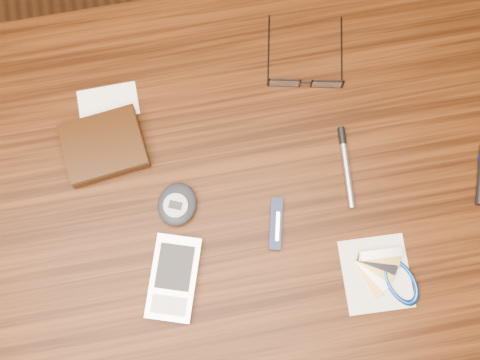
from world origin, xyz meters
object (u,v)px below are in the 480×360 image
Objects in this scene: pda_phone at (174,278)px; pedometer at (177,204)px; eyeglasses at (306,79)px; pocket_knife at (276,224)px; wallet_and_card at (104,145)px; silver_pen at (345,161)px; desk at (211,212)px; notepad_keys at (388,276)px.

pda_phone is 0.11m from pedometer.
pedometer is at bearing 78.44° from pda_phone.
eyeglasses is 0.23m from pocket_knife.
wallet_and_card is 1.15× the size of pda_phone.
wallet_and_card reaches higher than silver_pen.
pocket_knife is at bearing -112.35° from eyeglasses.
notepad_keys is (0.24, -0.16, 0.11)m from desk.
desk is 11.92× the size of pedometer.
pedometer reaches higher than pda_phone.
silver_pen is (0.03, -0.14, -0.01)m from eyeglasses.
pedometer is at bearing -49.12° from wallet_and_card.
notepad_keys is at bearing -28.91° from pedometer.
pedometer is (-0.23, -0.16, 0.00)m from eyeglasses.
notepad_keys is 0.95× the size of silver_pen.
silver_pen is at bearing -13.70° from wallet_and_card.
eyeglasses reaches higher than silver_pen.
silver_pen is (0.29, 0.13, -0.00)m from pda_phone.
pocket_knife is 0.63× the size of silver_pen.
notepad_keys reaches higher than silver_pen.
pedometer reaches higher than eyeglasses.
desk is 0.12m from pedometer.
desk is 6.35× the size of wallet_and_card.
pedometer is at bearing -175.00° from silver_pen.
pedometer is (-0.05, 0.00, 0.11)m from desk.
wallet_and_card is 0.29m from pocket_knife.
pda_phone is 1.71× the size of pocket_knife.
pda_phone is at bearing -71.15° from wallet_and_card.
pocket_knife is at bearing 144.58° from notepad_keys.
pocket_knife and silver_pen have the same top height.
pocket_knife is (0.24, -0.16, -0.01)m from wallet_and_card.
pocket_knife is (0.16, 0.05, -0.00)m from pda_phone.
pedometer is 0.69× the size of notepad_keys.
pocket_knife is at bearing -29.86° from desk.
silver_pen is at bearing 24.38° from pda_phone.
wallet_and_card reaches higher than desk.
pedometer is at bearing 151.09° from notepad_keys.
pocket_knife is (0.09, -0.05, 0.11)m from desk.
pda_phone is at bearing -122.72° from desk.
desk is at bearing -173.90° from silver_pen.
desk is 0.15m from pocket_knife.
desk is 0.24m from silver_pen.
silver_pen is at bearing -75.82° from eyeglasses.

